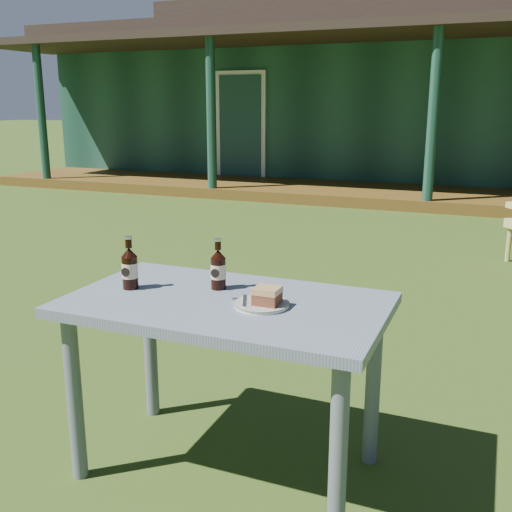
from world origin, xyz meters
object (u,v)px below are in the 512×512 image
at_px(cafe_table, 226,325).
at_px(cake_slice, 267,295).
at_px(plate, 262,304).
at_px(cola_bottle_far, 130,268).
at_px(cola_bottle_near, 218,269).

relative_size(cafe_table, cake_slice, 13.04).
xyz_separation_m(plate, cake_slice, (0.02, -0.00, 0.04)).
height_order(cafe_table, cake_slice, cake_slice).
bearing_deg(cake_slice, cola_bottle_far, 179.42).
bearing_deg(cola_bottle_near, cafe_table, -53.41).
xyz_separation_m(cake_slice, cola_bottle_near, (-0.26, 0.14, 0.04)).
distance_m(cake_slice, cola_bottle_far, 0.59).
xyz_separation_m(cafe_table, cola_bottle_near, (-0.09, 0.12, 0.18)).
bearing_deg(plate, cola_bottle_near, 150.94).
distance_m(plate, cola_bottle_near, 0.28).
height_order(cake_slice, cola_bottle_near, cola_bottle_near).
relative_size(cake_slice, cola_bottle_near, 0.45).
distance_m(cafe_table, cake_slice, 0.23).
relative_size(plate, cake_slice, 2.22).
height_order(cola_bottle_near, cola_bottle_far, cola_bottle_far).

